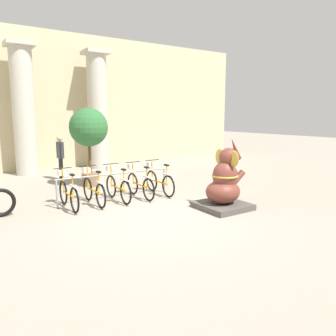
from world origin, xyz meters
The scene contains 13 objects.
ground_plane centered at (0.00, 0.00, 0.00)m, with size 60.00×60.00×0.00m, color gray.
building_facade centered at (0.00, 8.60, 3.00)m, with size 20.00×0.20×6.00m.
column_left centered at (-1.54, 7.60, 2.62)m, with size 1.07×1.07×5.16m.
column_right centered at (1.54, 7.60, 2.62)m, with size 1.07×1.07×5.16m.
bike_rack centered at (-0.21, 1.95, 0.60)m, with size 3.40×0.05×0.77m.
bicycle_0 centered at (-1.61, 1.81, 0.40)m, with size 0.48×1.63×1.01m.
bicycle_1 centered at (-0.91, 1.85, 0.40)m, with size 0.48×1.63×1.01m.
bicycle_2 centered at (-0.21, 1.83, 0.40)m, with size 0.48×1.63×1.01m.
bicycle_3 centered at (0.49, 1.81, 0.40)m, with size 0.48×1.63×1.01m.
bicycle_4 centered at (1.19, 1.86, 0.40)m, with size 0.48×1.63×1.01m.
elephant_statue centered at (1.77, -0.41, 0.62)m, with size 1.21×1.21×1.84m.
person_pedestrian centered at (-0.70, 5.76, 0.99)m, with size 0.22×0.47×1.66m.
potted_tree centered at (-0.15, 4.15, 1.87)m, with size 1.29×1.29×2.63m.
Camera 1 is at (-3.96, -6.51, 2.40)m, focal length 35.00 mm.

